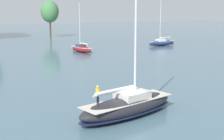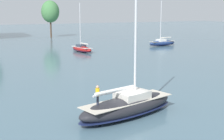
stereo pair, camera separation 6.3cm
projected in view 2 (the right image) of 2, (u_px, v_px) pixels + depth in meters
The scene contains 5 objects.
ground_plane at pixel (128, 116), 27.37m from camera, with size 400.00×400.00×0.00m, color slate.
tree_shore_left at pixel (50, 12), 106.93m from camera, with size 6.14×6.14×12.64m.
sailboat_main at pixel (128, 105), 27.21m from camera, with size 10.72×5.10×14.20m.
sailboat_moored_far_slip at pixel (82, 49), 70.01m from camera, with size 3.04×8.07×10.84m.
sailboat_moored_outer_mooring at pixel (162, 43), 82.57m from camera, with size 8.66×3.07×11.68m.
Camera 2 is at (-13.37, -22.52, 9.04)m, focal length 50.00 mm.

